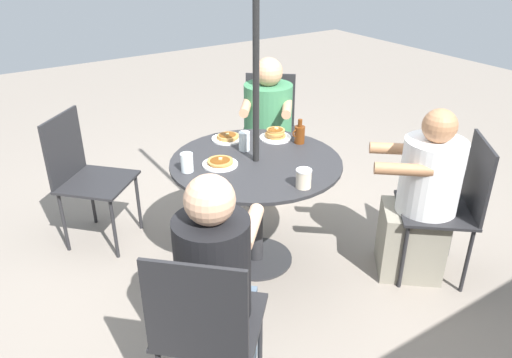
{
  "coord_description": "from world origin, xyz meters",
  "views": [
    {
      "loc": [
        1.51,
        2.29,
        2.0
      ],
      "look_at": [
        0.0,
        0.0,
        0.6
      ],
      "focal_mm": 35.0,
      "sensor_mm": 36.0,
      "label": 1
    }
  ],
  "objects_px": {
    "diner_north": "(267,134)",
    "pancake_plate_c": "(275,135)",
    "patio_table": "(256,184)",
    "coffee_cup": "(304,178)",
    "patio_chair_south": "(205,323)",
    "pancake_plate_a": "(228,138)",
    "syrup_bottle": "(299,134)",
    "patio_chair_north": "(269,123)",
    "drinking_glass_a": "(244,141)",
    "patio_chair_west": "(452,201)",
    "patio_chair_east": "(84,171)",
    "drinking_glass_b": "(187,162)",
    "diner_south": "(216,296)",
    "pancake_plate_b": "(220,163)",
    "diner_west": "(421,203)"
  },
  "relations": [
    {
      "from": "diner_north",
      "to": "pancake_plate_c",
      "type": "relative_size",
      "value": 5.25
    },
    {
      "from": "patio_table",
      "to": "diner_north",
      "type": "height_order",
      "value": "diner_north"
    },
    {
      "from": "coffee_cup",
      "to": "patio_chair_south",
      "type": "bearing_deg",
      "value": 27.12
    },
    {
      "from": "pancake_plate_a",
      "to": "syrup_bottle",
      "type": "height_order",
      "value": "syrup_bottle"
    },
    {
      "from": "patio_chair_north",
      "to": "pancake_plate_a",
      "type": "height_order",
      "value": "patio_chair_north"
    },
    {
      "from": "drinking_glass_a",
      "to": "patio_chair_west",
      "type": "bearing_deg",
      "value": 133.68
    },
    {
      "from": "patio_chair_east",
      "to": "drinking_glass_a",
      "type": "distance_m",
      "value": 1.12
    },
    {
      "from": "patio_table",
      "to": "pancake_plate_c",
      "type": "relative_size",
      "value": 4.94
    },
    {
      "from": "drinking_glass_b",
      "to": "diner_north",
      "type": "bearing_deg",
      "value": -146.32
    },
    {
      "from": "diner_south",
      "to": "drinking_glass_a",
      "type": "xyz_separation_m",
      "value": [
        -0.72,
        -0.91,
        0.27
      ]
    },
    {
      "from": "diner_north",
      "to": "pancake_plate_a",
      "type": "height_order",
      "value": "diner_north"
    },
    {
      "from": "pancake_plate_c",
      "to": "pancake_plate_a",
      "type": "bearing_deg",
      "value": -29.52
    },
    {
      "from": "diner_south",
      "to": "pancake_plate_b",
      "type": "relative_size",
      "value": 5.38
    },
    {
      "from": "pancake_plate_a",
      "to": "pancake_plate_c",
      "type": "xyz_separation_m",
      "value": [
        -0.28,
        0.16,
        0.01
      ]
    },
    {
      "from": "patio_chair_east",
      "to": "patio_chair_west",
      "type": "bearing_deg",
      "value": 93.25
    },
    {
      "from": "pancake_plate_a",
      "to": "coffee_cup",
      "type": "relative_size",
      "value": 2.01
    },
    {
      "from": "patio_chair_west",
      "to": "pancake_plate_c",
      "type": "height_order",
      "value": "patio_chair_west"
    },
    {
      "from": "patio_chair_east",
      "to": "patio_chair_west",
      "type": "relative_size",
      "value": 1.0
    },
    {
      "from": "drinking_glass_b",
      "to": "syrup_bottle",
      "type": "bearing_deg",
      "value": 178.52
    },
    {
      "from": "diner_north",
      "to": "pancake_plate_b",
      "type": "relative_size",
      "value": 5.25
    },
    {
      "from": "pancake_plate_a",
      "to": "drinking_glass_a",
      "type": "relative_size",
      "value": 1.74
    },
    {
      "from": "syrup_bottle",
      "to": "patio_chair_north",
      "type": "bearing_deg",
      "value": -112.52
    },
    {
      "from": "diner_north",
      "to": "patio_chair_west",
      "type": "xyz_separation_m",
      "value": [
        -0.29,
        1.55,
        0.03
      ]
    },
    {
      "from": "patio_chair_east",
      "to": "patio_chair_south",
      "type": "height_order",
      "value": "same"
    },
    {
      "from": "pancake_plate_a",
      "to": "drinking_glass_a",
      "type": "bearing_deg",
      "value": 90.21
    },
    {
      "from": "diner_west",
      "to": "drinking_glass_b",
      "type": "xyz_separation_m",
      "value": [
        1.19,
        -0.74,
        0.29
      ]
    },
    {
      "from": "patio_chair_east",
      "to": "diner_west",
      "type": "bearing_deg",
      "value": 92.99
    },
    {
      "from": "patio_chair_east",
      "to": "drinking_glass_b",
      "type": "bearing_deg",
      "value": 74.37
    },
    {
      "from": "patio_chair_east",
      "to": "patio_chair_south",
      "type": "relative_size",
      "value": 1.0
    },
    {
      "from": "diner_north",
      "to": "pancake_plate_a",
      "type": "xyz_separation_m",
      "value": [
        0.61,
        0.41,
        0.25
      ]
    },
    {
      "from": "diner_west",
      "to": "coffee_cup",
      "type": "height_order",
      "value": "diner_west"
    },
    {
      "from": "diner_north",
      "to": "drinking_glass_a",
      "type": "relative_size",
      "value": 9.15
    },
    {
      "from": "patio_chair_north",
      "to": "patio_chair_south",
      "type": "height_order",
      "value": "same"
    },
    {
      "from": "patio_chair_west",
      "to": "coffee_cup",
      "type": "xyz_separation_m",
      "value": [
        0.89,
        -0.33,
        0.26
      ]
    },
    {
      "from": "patio_chair_north",
      "to": "drinking_glass_b",
      "type": "relative_size",
      "value": 8.26
    },
    {
      "from": "diner_north",
      "to": "patio_chair_south",
      "type": "xyz_separation_m",
      "value": [
        1.45,
        1.65,
        0.03
      ]
    },
    {
      "from": "patio_chair_south",
      "to": "syrup_bottle",
      "type": "distance_m",
      "value": 1.55
    },
    {
      "from": "diner_south",
      "to": "drinking_glass_b",
      "type": "xyz_separation_m",
      "value": [
        -0.28,
        -0.83,
        0.26
      ]
    },
    {
      "from": "syrup_bottle",
      "to": "patio_chair_west",
      "type": "bearing_deg",
      "value": 122.37
    },
    {
      "from": "patio_chair_north",
      "to": "pancake_plate_c",
      "type": "relative_size",
      "value": 4.32
    },
    {
      "from": "patio_chair_south",
      "to": "syrup_bottle",
      "type": "bearing_deg",
      "value": 81.34
    },
    {
      "from": "patio_table",
      "to": "patio_chair_west",
      "type": "bearing_deg",
      "value": 140.28
    },
    {
      "from": "syrup_bottle",
      "to": "patio_chair_east",
      "type": "bearing_deg",
      "value": -33.0
    },
    {
      "from": "diner_south",
      "to": "coffee_cup",
      "type": "distance_m",
      "value": 0.83
    },
    {
      "from": "diner_north",
      "to": "patio_chair_west",
      "type": "height_order",
      "value": "diner_north"
    },
    {
      "from": "coffee_cup",
      "to": "diner_south",
      "type": "bearing_deg",
      "value": 22.88
    },
    {
      "from": "patio_table",
      "to": "syrup_bottle",
      "type": "distance_m",
      "value": 0.45
    },
    {
      "from": "diner_north",
      "to": "patio_chair_south",
      "type": "height_order",
      "value": "diner_north"
    },
    {
      "from": "diner_west",
      "to": "diner_south",
      "type": "bearing_deg",
      "value": 133.21
    },
    {
      "from": "pancake_plate_c",
      "to": "drinking_glass_a",
      "type": "height_order",
      "value": "drinking_glass_a"
    }
  ]
}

